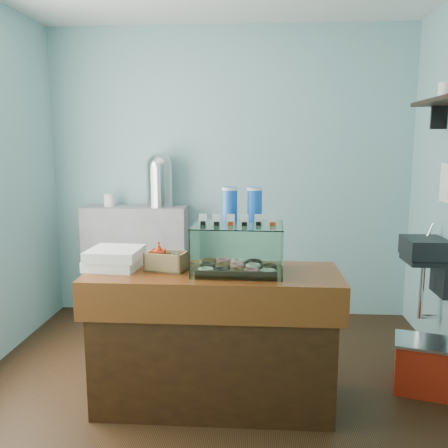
# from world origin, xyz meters

# --- Properties ---
(ground) EXTENTS (3.50, 3.50, 0.00)m
(ground) POSITION_xyz_m (0.00, 0.00, 0.00)
(ground) COLOR black
(ground) RESTS_ON ground
(room_shell) EXTENTS (3.54, 3.04, 2.82)m
(room_shell) POSITION_xyz_m (0.03, 0.01, 1.71)
(room_shell) COLOR #84BAC0
(room_shell) RESTS_ON ground
(counter) EXTENTS (1.60, 0.60, 0.90)m
(counter) POSITION_xyz_m (0.00, -0.25, 0.46)
(counter) COLOR #3F200C
(counter) RESTS_ON ground
(back_shelf) EXTENTS (1.00, 0.32, 1.10)m
(back_shelf) POSITION_xyz_m (-0.90, 1.32, 0.55)
(back_shelf) COLOR #9A9A9D
(back_shelf) RESTS_ON ground
(display_case) EXTENTS (0.57, 0.42, 0.52)m
(display_case) POSITION_xyz_m (0.16, -0.22, 1.07)
(display_case) COLOR #361E10
(display_case) RESTS_ON counter
(condiment_crate) EXTENTS (0.28, 0.20, 0.19)m
(condiment_crate) POSITION_xyz_m (-0.31, -0.24, 0.97)
(condiment_crate) COLOR tan
(condiment_crate) RESTS_ON counter
(pastry_boxes) EXTENTS (0.36, 0.36, 0.13)m
(pastry_boxes) POSITION_xyz_m (-0.65, -0.21, 0.97)
(pastry_boxes) COLOR white
(pastry_boxes) RESTS_ON counter
(coffee_urn) EXTENTS (0.28, 0.28, 0.52)m
(coffee_urn) POSITION_xyz_m (-0.65, 1.33, 1.37)
(coffee_urn) COLOR silver
(coffee_urn) RESTS_ON back_shelf
(red_cooler) EXTENTS (0.49, 0.42, 0.36)m
(red_cooler) POSITION_xyz_m (1.45, 0.00, 0.18)
(red_cooler) COLOR red
(red_cooler) RESTS_ON ground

